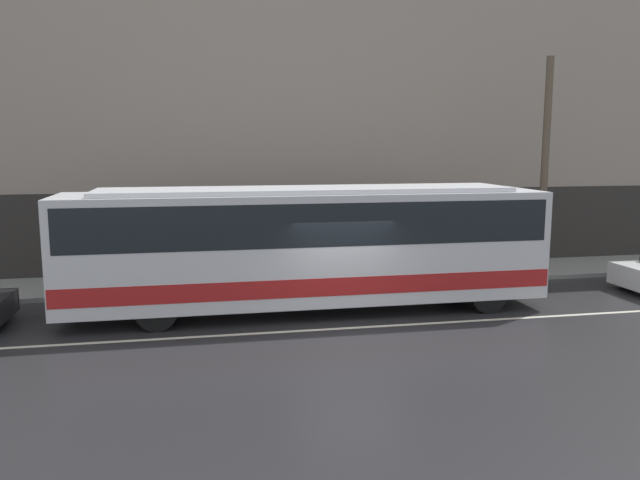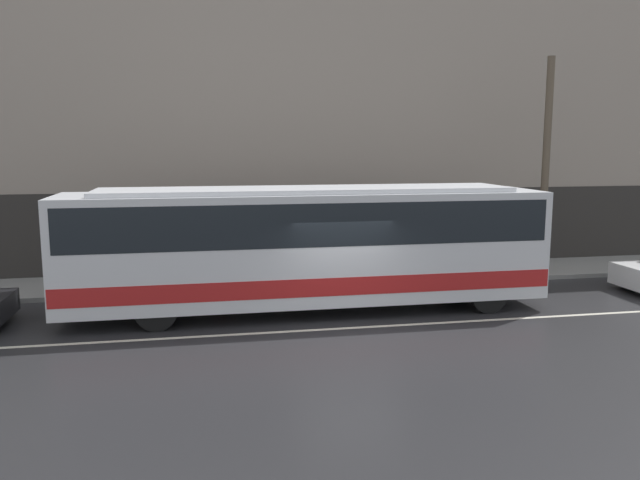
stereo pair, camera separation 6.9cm
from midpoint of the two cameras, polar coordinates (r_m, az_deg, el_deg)
The scene contains 7 objects.
ground_plane at distance 15.04m, azimuth 2.69°, elevation -8.06°, with size 60.00×60.00×0.00m, color #262628.
sidewalk at distance 20.19m, azimuth -0.95°, elevation -3.49°, with size 60.00×2.89×0.14m.
building_facade at distance 21.37m, azimuth -1.76°, elevation 13.70°, with size 60.00×0.35×12.81m.
lane_stripe at distance 15.04m, azimuth 2.69°, elevation -8.05°, with size 54.00×0.14×0.01m.
transit_bus at distance 16.18m, azimuth -1.03°, elevation -0.20°, with size 12.40×2.48×3.25m.
utility_pole_near at distance 21.53m, azimuth 20.02°, elevation 6.28°, with size 0.24×0.24×6.96m.
pedestrian_waiting at distance 19.14m, azimuth -8.97°, elevation -1.51°, with size 0.36×0.36×1.77m.
Camera 2 is at (-3.38, -13.99, 4.35)m, focal length 35.00 mm.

